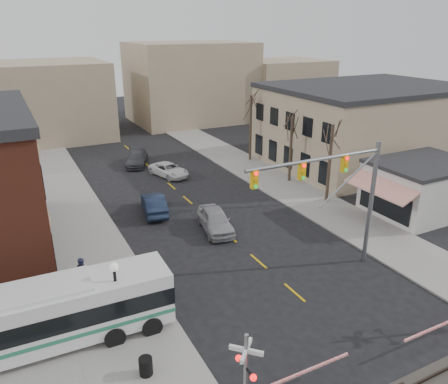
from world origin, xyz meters
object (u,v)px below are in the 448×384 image
Objects in this scene: street_lamp at (116,283)px; car_d at (137,159)px; transit_bus at (40,317)px; pedestrian_near at (121,295)px; rr_crossing_west at (255,375)px; pedestrian_far at (83,273)px; car_c at (169,170)px; trash_bin at (146,366)px; car_b at (154,204)px; traffic_signal_mast at (341,185)px; car_a at (215,220)px.

street_lamp is 0.79× the size of car_d.
transit_bus reaches higher than pedestrian_near.
rr_crossing_west reaches higher than pedestrian_far.
rr_crossing_west is 1.40× the size of street_lamp.
pedestrian_far is at bearing -89.76° from car_d.
car_c is 2.49× the size of pedestrian_far.
car_c is (10.41, 25.21, 0.12)m from trash_bin.
pedestrian_far reaches higher than car_b.
trash_bin is at bearing -112.12° from pedestrian_far.
rr_crossing_west is 30.01m from car_c.
pedestrian_far reaches higher than pedestrian_near.
traffic_signal_mast is 13.80m from pedestrian_near.
street_lamp is at bearing 116.39° from rr_crossing_west.
car_a is at bearing -10.76° from pedestrian_far.
street_lamp is 15.32m from car_b.
car_b is 2.60× the size of pedestrian_near.
transit_bus is 3.71m from street_lamp.
rr_crossing_west is at bearing -75.13° from car_d.
car_a is at bearing 115.54° from traffic_signal_mast.
rr_crossing_west is 1.15× the size of car_a.
street_lamp is 28.76m from car_d.
pedestrian_far is (-7.17, -8.74, 0.28)m from car_b.
trash_bin is at bearing -46.10° from transit_bus.
traffic_signal_mast is 10.59m from car_a.
car_d is at bearing -90.47° from car_b.
transit_bus is 5.53m from trash_bin.
car_d is (-4.55, 27.18, -4.97)m from traffic_signal_mast.
street_lamp is at bearing 95.68° from trash_bin.
car_b is (9.79, 13.04, -0.99)m from transit_bus.
car_c is (1.33, 13.49, -0.17)m from car_a.
car_a is 11.06m from pedestrian_near.
traffic_signal_mast is at bearing 35.54° from rr_crossing_west.
car_b is 13.22m from pedestrian_near.
street_lamp is 5.44m from pedestrian_far.
street_lamp reaches higher than car_c.
pedestrian_near is 0.98× the size of pedestrian_far.
car_b reaches higher than car_c.
car_b is at bearing 53.09° from transit_bus.
traffic_signal_mast is at bearing 0.30° from street_lamp.
pedestrian_far is (-10.20, -3.54, 0.24)m from car_a.
car_b is 13.73m from car_d.
pedestrian_near is at bearing 16.09° from transit_bus.
transit_bus is at bearing 177.79° from traffic_signal_mast.
car_d reaches higher than trash_bin.
transit_bus reaches higher than trash_bin.
pedestrian_near reaches higher than car_d.
car_b is 9.37m from car_c.
car_c is at bearing 25.98° from pedestrian_far.
car_d is at bearing 81.03° from rr_crossing_west.
car_a is 1.03× the size of car_c.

